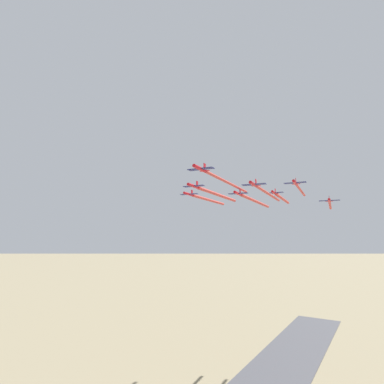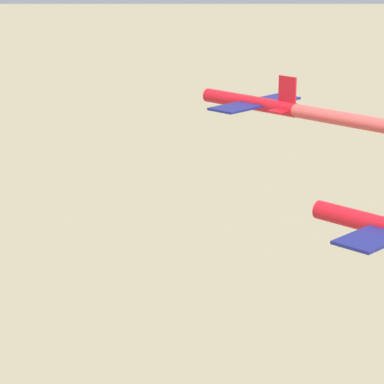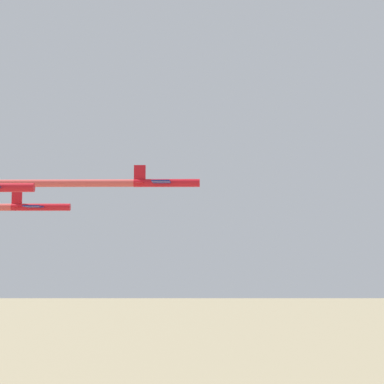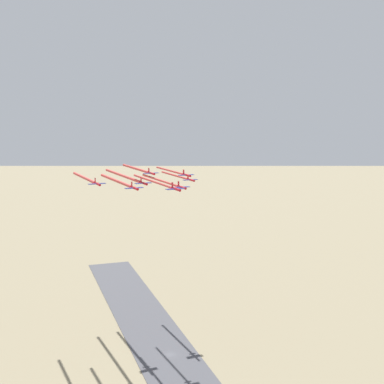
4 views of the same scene
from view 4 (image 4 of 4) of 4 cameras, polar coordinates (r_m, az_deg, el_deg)
ground_plane at (r=244.24m, az=-2.34°, el=-16.97°), size 3000.00×3000.00×0.00m
runway_strip at (r=230.54m, az=-1.65°, el=-18.60°), size 245.04×253.81×0.20m
jet_0 at (r=207.09m, az=-1.78°, el=0.34°), size 7.36×7.26×2.74m
jet_1 at (r=227.99m, az=-1.14°, el=0.52°), size 7.36×7.26×2.74m
jet_2 at (r=220.11m, az=-6.18°, el=0.44°), size 7.36×7.26×2.74m
jet_3 at (r=248.25m, az=-0.61°, el=1.83°), size 7.36×7.26×2.74m
jet_4 at (r=240.57m, az=-5.21°, el=0.95°), size 7.36×7.26×2.74m
jet_5 at (r=234.08m, az=-10.09°, el=0.88°), size 7.36×7.26×2.74m
jet_6 at (r=269.54m, az=-0.16°, el=1.32°), size 7.36×7.26×2.74m
jet_7 at (r=260.74m, az=-4.39°, el=2.02°), size 7.36×7.26×2.74m
smoke_trail_0 at (r=230.83m, az=-4.35°, el=1.19°), size 34.80×28.84×0.92m
smoke_trail_1 at (r=251.16m, az=-3.51°, el=1.28°), size 34.06×28.25×0.98m
smoke_trail_2 at (r=244.36m, az=-8.17°, el=1.23°), size 34.79×28.92×1.27m
smoke_trail_3 at (r=266.71m, az=-2.44°, el=2.31°), size 26.16×21.73×0.91m
smoke_trail_4 at (r=269.45m, az=-7.46°, el=1.76°), size 42.58×35.33×1.30m
smoke_trail_5 at (r=256.43m, az=-11.47°, el=1.52°), size 30.97×25.77×1.26m
smoke_trail_6 at (r=288.26m, az=-1.91°, el=1.80°), size 26.84×22.32×1.03m
smoke_trail_7 at (r=282.39m, az=-6.08°, el=2.52°), size 30.83×25.66×1.25m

